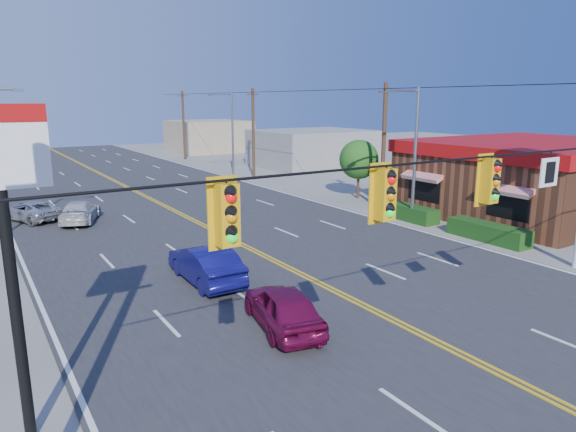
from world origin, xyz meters
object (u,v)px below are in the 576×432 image
kfc (533,177)px  car_white (80,212)px  pizza_hut_sign (3,208)px  car_magenta (283,309)px  signal_span (516,199)px  car_blue (206,265)px  car_silver (31,212)px

kfc → car_white: kfc is taller
kfc → pizza_hut_sign: size_ratio=2.38×
kfc → car_magenta: kfc is taller
car_magenta → signal_span: bearing=132.3°
signal_span → car_blue: (-3.65, 10.97, -4.12)m
signal_span → car_magenta: size_ratio=5.83×
pizza_hut_sign → car_white: 21.88m
pizza_hut_sign → car_white: (5.08, 20.80, -4.53)m
pizza_hut_sign → car_blue: size_ratio=1.48×
pizza_hut_sign → car_blue: pizza_hut_sign is taller
signal_span → car_white: bearing=103.2°
kfc → car_magenta: (-23.31, -6.37, -1.67)m
signal_span → pizza_hut_sign: size_ratio=3.55×
signal_span → car_silver: 28.44m
pizza_hut_sign → car_silver: 23.47m
car_blue → pizza_hut_sign: bearing=44.9°
pizza_hut_sign → car_silver: bearing=83.5°
car_magenta → car_blue: 5.35m
kfc → car_silver: 32.01m
pizza_hut_sign → car_magenta: size_ratio=1.64×
pizza_hut_sign → car_white: pizza_hut_sign is taller
car_magenta → car_white: 19.33m
pizza_hut_sign → car_blue: (7.23, 6.97, -4.42)m
signal_span → kfc: bearing=30.9°
pizza_hut_sign → signal_span: bearing=-20.2°
car_magenta → car_silver: car_magenta is taller
car_blue → car_white: (-2.15, 13.83, -0.11)m
car_blue → car_white: bearing=-80.2°
car_magenta → car_silver: bearing=-64.8°
car_magenta → kfc: bearing=-152.7°
kfc → pizza_hut_sign: bearing=-165.5°
car_silver → pizza_hut_sign: bearing=59.3°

